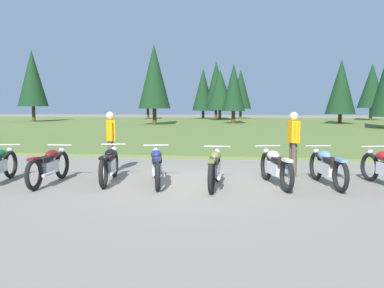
{
  "coord_description": "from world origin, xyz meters",
  "views": [
    {
      "loc": [
        1.34,
        -8.79,
        1.83
      ],
      "look_at": [
        0.0,
        0.6,
        0.9
      ],
      "focal_mm": 36.56,
      "sensor_mm": 36.0,
      "label": 1
    }
  ],
  "objects": [
    {
      "name": "motorcycle_black",
      "position": [
        -1.92,
        0.08,
        0.44
      ],
      "size": [
        0.68,
        2.09,
        0.88
      ],
      "color": "black",
      "rests_on": "ground"
    },
    {
      "name": "ground_plane",
      "position": [
        0.0,
        0.0,
        0.0
      ],
      "size": [
        140.0,
        140.0,
        0.0
      ],
      "primitive_type": "plane",
      "color": "gray"
    },
    {
      "name": "rider_checking_bike",
      "position": [
        2.52,
        1.58,
        0.95
      ],
      "size": [
        0.3,
        0.54,
        1.67
      ],
      "color": "#4C4233",
      "rests_on": "ground"
    },
    {
      "name": "motorcycle_maroon",
      "position": [
        -3.24,
        -0.32,
        0.44
      ],
      "size": [
        0.62,
        2.1,
        0.88
      ],
      "color": "black",
      "rests_on": "ground"
    },
    {
      "name": "motorcycle_olive",
      "position": [
        0.62,
        -0.09,
        0.44
      ],
      "size": [
        0.62,
        2.1,
        0.88
      ],
      "color": "black",
      "rests_on": "ground"
    },
    {
      "name": "motorcycle_sky_blue",
      "position": [
        3.16,
        0.4,
        0.44
      ],
      "size": [
        0.71,
        2.08,
        0.88
      ],
      "color": "black",
      "rests_on": "ground"
    },
    {
      "name": "rider_with_back_turned",
      "position": [
        -2.38,
        1.46,
        0.95
      ],
      "size": [
        0.35,
        0.51,
        1.67
      ],
      "color": "#4C4233",
      "rests_on": "ground"
    },
    {
      "name": "grass_moorland",
      "position": [
        0.0,
        26.48,
        0.05
      ],
      "size": [
        80.0,
        44.0,
        0.1
      ],
      "primitive_type": "cube",
      "color": "#5B7033",
      "rests_on": "ground"
    },
    {
      "name": "motorcycle_cream",
      "position": [
        1.99,
        0.24,
        0.44
      ],
      "size": [
        0.79,
        2.05,
        0.88
      ],
      "color": "black",
      "rests_on": "ground"
    },
    {
      "name": "motorcycle_navy",
      "position": [
        -0.75,
        -0.01,
        0.44
      ],
      "size": [
        0.77,
        2.06,
        0.88
      ],
      "color": "black",
      "rests_on": "ground"
    },
    {
      "name": "forest_treeline",
      "position": [
        2.99,
        34.12,
        4.15
      ],
      "size": [
        45.79,
        25.49,
        7.83
      ],
      "color": "#47331E",
      "rests_on": "ground"
    }
  ]
}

